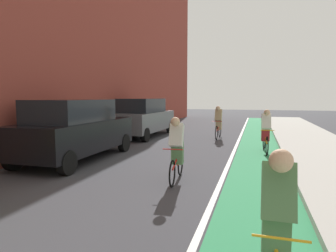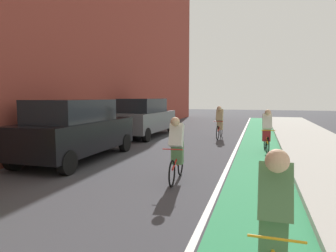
{
  "view_description": "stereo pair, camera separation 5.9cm",
  "coord_description": "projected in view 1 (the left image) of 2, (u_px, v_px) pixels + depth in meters",
  "views": [
    {
      "loc": [
        2.9,
        2.7,
        2.07
      ],
      "look_at": [
        0.74,
        9.91,
        1.33
      ],
      "focal_mm": 31.77,
      "sensor_mm": 36.0,
      "label": 1
    },
    {
      "loc": [
        2.95,
        2.72,
        2.07
      ],
      "look_at": [
        0.74,
        9.91,
        1.33
      ],
      "focal_mm": 31.77,
      "sensor_mm": 36.0,
      "label": 2
    }
  ],
  "objects": [
    {
      "name": "bike_lane_paint",
      "position": [
        258.0,
        146.0,
        12.42
      ],
      "size": [
        1.6,
        35.1,
        0.0
      ],
      "primitive_type": "cube",
      "color": "#2D8451",
      "rests_on": "ground"
    },
    {
      "name": "parked_suv_gray",
      "position": [
        143.0,
        117.0,
        15.48
      ],
      "size": [
        1.99,
        4.81,
        1.98
      ],
      "color": "#595B60",
      "rests_on": "ground"
    },
    {
      "name": "cyclist_lead",
      "position": [
        277.0,
        223.0,
        2.97
      ],
      "size": [
        0.48,
        1.67,
        1.59
      ],
      "color": "black",
      "rests_on": "ground"
    },
    {
      "name": "cyclist_trailing",
      "position": [
        266.0,
        130.0,
        10.96
      ],
      "size": [
        0.48,
        1.73,
        1.62
      ],
      "color": "black",
      "rests_on": "ground"
    },
    {
      "name": "cyclist_mid",
      "position": [
        177.0,
        147.0,
        7.29
      ],
      "size": [
        0.48,
        1.67,
        1.59
      ],
      "color": "black",
      "rests_on": "ground"
    },
    {
      "name": "ground_plane",
      "position": [
        177.0,
        151.0,
        11.37
      ],
      "size": [
        77.21,
        77.21,
        0.0
      ],
      "primitive_type": "plane",
      "color": "#38383D"
    },
    {
      "name": "cyclist_far",
      "position": [
        218.0,
        122.0,
        14.75
      ],
      "size": [
        0.48,
        1.74,
        1.62
      ],
      "color": "black",
      "rests_on": "ground"
    },
    {
      "name": "parked_suv_black",
      "position": [
        75.0,
        129.0,
        9.67
      ],
      "size": [
        1.99,
        4.69,
        1.98
      ],
      "color": "black",
      "rests_on": "ground"
    },
    {
      "name": "sidewalk_right",
      "position": [
        319.0,
        148.0,
        11.76
      ],
      "size": [
        2.99,
        35.1,
        0.14
      ],
      "primitive_type": "cube",
      "color": "#A8A59E",
      "rests_on": "ground"
    },
    {
      "name": "building_facade_left",
      "position": [
        75.0,
        4.0,
        14.22
      ],
      "size": [
        4.15,
        35.1,
        12.98
      ],
      "color": "brown",
      "rests_on": "ground"
    },
    {
      "name": "lane_divider_stripe",
      "position": [
        236.0,
        145.0,
        12.67
      ],
      "size": [
        0.12,
        35.1,
        0.0
      ],
      "primitive_type": "cube",
      "color": "white",
      "rests_on": "ground"
    }
  ]
}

